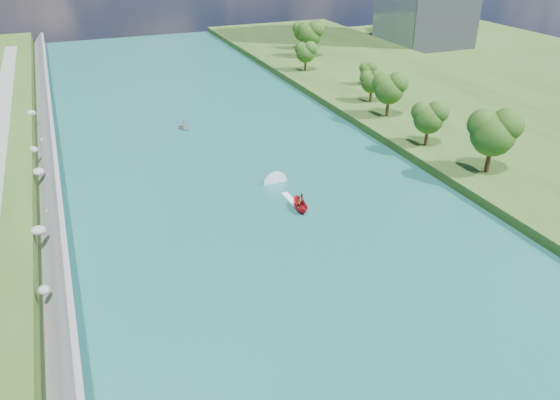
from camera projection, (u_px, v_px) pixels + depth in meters
name	position (u px, v px, depth m)	size (l,w,h in m)	color
ground	(303.00, 264.00, 61.19)	(260.00, 260.00, 0.00)	#2D5119
river_water	(246.00, 190.00, 77.60)	(55.00, 240.00, 0.10)	#195A61
berm_east	(517.00, 138.00, 93.85)	(44.00, 240.00, 1.50)	#2D5119
riprap_bank	(49.00, 214.00, 67.72)	(4.60, 236.00, 4.22)	slate
trees_east	(445.00, 107.00, 90.85)	(16.92, 143.79, 11.81)	#164312
motorboat	(295.00, 200.00, 73.49)	(3.60, 18.77, 2.03)	red
raft	(184.00, 127.00, 99.75)	(2.88, 3.52, 1.55)	gray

